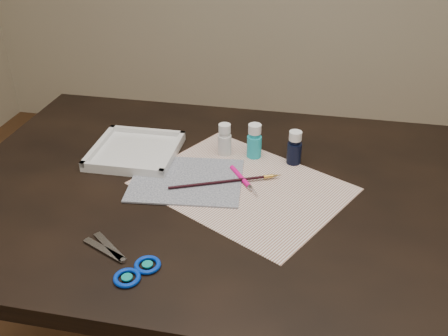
% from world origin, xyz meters
% --- Properties ---
extents(table, '(1.30, 0.90, 0.75)m').
position_xyz_m(table, '(0.00, 0.00, 0.38)').
color(table, black).
rests_on(table, ground).
extents(paper, '(0.57, 0.52, 0.00)m').
position_xyz_m(paper, '(0.05, 0.01, 0.75)').
color(paper, white).
rests_on(paper, table).
extents(canvas, '(0.29, 0.24, 0.00)m').
position_xyz_m(canvas, '(-0.09, 0.00, 0.75)').
color(canvas, '#141A35').
rests_on(canvas, paper).
extents(paint_bottle_white, '(0.04, 0.04, 0.09)m').
position_xyz_m(paint_bottle_white, '(-0.03, 0.15, 0.79)').
color(paint_bottle_white, silver).
rests_on(paint_bottle_white, table).
extents(paint_bottle_cyan, '(0.04, 0.04, 0.09)m').
position_xyz_m(paint_bottle_cyan, '(0.05, 0.15, 0.80)').
color(paint_bottle_cyan, '#1FB1C2').
rests_on(paint_bottle_cyan, table).
extents(paint_bottle_navy, '(0.04, 0.04, 0.09)m').
position_xyz_m(paint_bottle_navy, '(0.15, 0.14, 0.80)').
color(paint_bottle_navy, black).
rests_on(paint_bottle_navy, table).
extents(paintbrush, '(0.26, 0.12, 0.01)m').
position_xyz_m(paintbrush, '(0.00, 0.01, 0.76)').
color(paintbrush, black).
rests_on(paintbrush, canvas).
extents(craft_knife, '(0.09, 0.12, 0.01)m').
position_xyz_m(craft_knife, '(0.05, 0.02, 0.76)').
color(craft_knife, '#EC0B82').
rests_on(craft_knife, paper).
extents(scissors, '(0.22, 0.18, 0.01)m').
position_xyz_m(scissors, '(-0.16, -0.30, 0.76)').
color(scissors, silver).
rests_on(scissors, table).
extents(palette_tray, '(0.22, 0.22, 0.03)m').
position_xyz_m(palette_tray, '(-0.26, 0.10, 0.76)').
color(palette_tray, silver).
rests_on(palette_tray, table).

